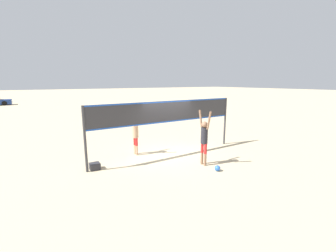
% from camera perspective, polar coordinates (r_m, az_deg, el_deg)
% --- Properties ---
extents(ground_plane, '(200.00, 200.00, 0.00)m').
position_cam_1_polar(ground_plane, '(10.54, -0.00, -7.43)').
color(ground_plane, '#C6B28C').
extents(volleyball_net, '(7.38, 0.10, 2.53)m').
position_cam_1_polar(volleyball_net, '(10.10, -0.00, 2.63)').
color(volleyball_net, '#38383D').
rests_on(volleyball_net, ground_plane).
extents(player_spiker, '(0.28, 0.72, 2.25)m').
position_cam_1_polar(player_spiker, '(9.16, 9.18, -2.71)').
color(player_spiker, '#8C664C').
rests_on(player_spiker, ground_plane).
extents(player_blocker, '(0.28, 0.69, 2.01)m').
position_cam_1_polar(player_blocker, '(10.48, -8.29, -1.69)').
color(player_blocker, tan).
rests_on(player_blocker, ground_plane).
extents(volleyball, '(0.22, 0.22, 0.22)m').
position_cam_1_polar(volleyball, '(8.95, 12.45, -10.42)').
color(volleyball, blue).
rests_on(volleyball, ground_plane).
extents(gear_bag, '(0.38, 0.36, 0.25)m').
position_cam_1_polar(gear_bag, '(9.35, -18.09, -9.68)').
color(gear_bag, '#2D2D33').
rests_on(gear_bag, ground_plane).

